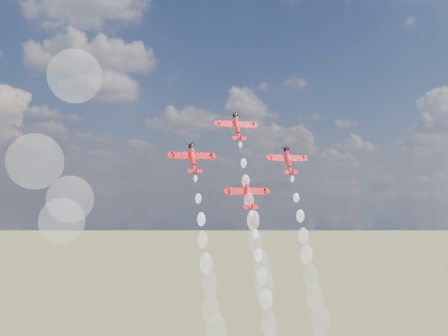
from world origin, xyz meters
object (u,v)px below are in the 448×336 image
Objects in this scene: plane_lead at (237,126)px; plane_right at (288,160)px; plane_left at (193,158)px; plane_slot at (248,194)px.

plane_lead reaches higher than plane_right.
plane_left is 1.00× the size of plane_right.
plane_left is 1.00× the size of plane_slot.
plane_lead is at bearing 90.00° from plane_slot.
plane_left is at bearing -165.99° from plane_lead.
plane_lead reaches higher than plane_slot.
plane_slot is (15.80, -3.94, -10.33)m from plane_left.
plane_lead is 22.12m from plane_slot.
plane_lead is at bearing 165.99° from plane_right.
plane_left reaches higher than plane_slot.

